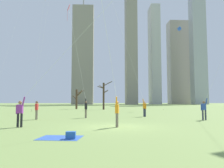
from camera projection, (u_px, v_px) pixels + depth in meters
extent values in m
plane|color=#7A934C|center=(115.00, 127.00, 13.86)|extent=(400.00, 400.00, 0.00)
cylinder|color=black|center=(18.00, 120.00, 13.56)|extent=(0.14, 0.14, 0.85)
cylinder|color=black|center=(21.00, 120.00, 13.56)|extent=(0.14, 0.14, 0.85)
cube|color=purple|center=(20.00, 109.00, 13.61)|extent=(0.35, 0.22, 0.54)
sphere|color=#9E7051|center=(20.00, 103.00, 13.65)|extent=(0.22, 0.22, 0.22)
cylinder|color=purple|center=(17.00, 109.00, 13.62)|extent=(0.09, 0.09, 0.55)
cylinder|color=purple|center=(24.00, 101.00, 13.65)|extent=(0.21, 0.10, 0.56)
cylinder|color=#726656|center=(117.00, 120.00, 13.73)|extent=(0.14, 0.14, 0.85)
cylinder|color=#726656|center=(117.00, 120.00, 13.51)|extent=(0.14, 0.14, 0.85)
cube|color=orange|center=(117.00, 109.00, 13.68)|extent=(0.26, 0.37, 0.54)
sphere|color=#9E7051|center=(117.00, 103.00, 13.71)|extent=(0.22, 0.22, 0.22)
cylinder|color=orange|center=(117.00, 109.00, 13.88)|extent=(0.09, 0.09, 0.55)
cylinder|color=orange|center=(117.00, 101.00, 13.51)|extent=(0.13, 0.22, 0.56)
cylinder|color=#33384C|center=(203.00, 115.00, 18.87)|extent=(0.14, 0.14, 0.85)
cylinder|color=#33384C|center=(206.00, 115.00, 18.81)|extent=(0.14, 0.14, 0.85)
cube|color=#2D4CA5|center=(204.00, 107.00, 18.89)|extent=(0.38, 0.29, 0.54)
sphere|color=brown|center=(204.00, 102.00, 18.92)|extent=(0.22, 0.22, 0.22)
cylinder|color=#2D4CA5|center=(201.00, 107.00, 18.95)|extent=(0.09, 0.09, 0.55)
cylinder|color=#2D4CA5|center=(206.00, 101.00, 18.87)|extent=(0.22, 0.15, 0.56)
cylinder|color=#726656|center=(86.00, 114.00, 21.11)|extent=(0.14, 0.14, 0.85)
cylinder|color=#726656|center=(86.00, 113.00, 21.31)|extent=(0.14, 0.14, 0.85)
cube|color=black|center=(86.00, 106.00, 21.27)|extent=(0.28, 0.38, 0.54)
sphere|color=brown|center=(86.00, 102.00, 21.30)|extent=(0.22, 0.22, 0.22)
cylinder|color=black|center=(86.00, 107.00, 21.06)|extent=(0.09, 0.09, 0.55)
cylinder|color=black|center=(86.00, 101.00, 21.50)|extent=(0.14, 0.22, 0.56)
cube|color=red|center=(69.00, 7.00, 25.56)|extent=(0.27, 0.92, 0.88)
cylinder|color=black|center=(69.00, 7.00, 25.56)|extent=(0.25, 0.18, 0.55)
cylinder|color=red|center=(67.00, 15.00, 25.38)|extent=(0.02, 0.02, 1.29)
cylinder|color=silver|center=(76.00, 49.00, 23.54)|extent=(2.33, 3.31, 10.58)
cylinder|color=#33384C|center=(145.00, 113.00, 22.95)|extent=(0.14, 0.14, 0.85)
cylinder|color=#33384C|center=(144.00, 113.00, 23.14)|extent=(0.14, 0.14, 0.85)
cube|color=orange|center=(145.00, 106.00, 23.10)|extent=(0.33, 0.39, 0.54)
sphere|color=tan|center=(144.00, 102.00, 23.13)|extent=(0.22, 0.22, 0.22)
cylinder|color=orange|center=(146.00, 106.00, 22.91)|extent=(0.09, 0.09, 0.55)
cylinder|color=orange|center=(143.00, 101.00, 23.32)|extent=(0.17, 0.22, 0.56)
cylinder|color=silver|center=(118.00, 20.00, 26.34)|extent=(5.00, 4.70, 18.93)
cylinder|color=#726656|center=(36.00, 115.00, 19.22)|extent=(0.14, 0.14, 0.85)
cylinder|color=#726656|center=(37.00, 115.00, 19.43)|extent=(0.14, 0.14, 0.85)
cube|color=red|center=(37.00, 107.00, 19.38)|extent=(0.21, 0.34, 0.54)
sphere|color=brown|center=(37.00, 102.00, 19.41)|extent=(0.22, 0.22, 0.22)
cylinder|color=red|center=(36.00, 107.00, 19.17)|extent=(0.09, 0.09, 0.55)
cylinder|color=red|center=(37.00, 107.00, 19.59)|extent=(0.09, 0.09, 0.55)
cube|color=blue|center=(179.00, 29.00, 45.57)|extent=(1.07, 0.34, 1.09)
cylinder|color=black|center=(179.00, 29.00, 45.57)|extent=(0.10, 0.17, 0.71)
cylinder|color=silver|center=(172.00, 68.00, 43.77)|extent=(4.24, 2.17, 16.49)
cylinder|color=#3F3833|center=(163.00, 110.00, 41.97)|extent=(0.10, 0.10, 0.08)
cylinder|color=silver|center=(45.00, 29.00, 33.82)|extent=(5.13, 5.97, 25.24)
cylinder|color=#3F3833|center=(32.00, 111.00, 35.70)|extent=(0.10, 0.10, 0.08)
cylinder|color=silver|center=(11.00, 40.00, 37.87)|extent=(2.58, 7.57, 24.02)
cylinder|color=silver|center=(38.00, 54.00, 39.85)|extent=(3.21, 4.60, 20.21)
cylinder|color=#3F3833|center=(31.00, 110.00, 41.28)|extent=(0.10, 0.10, 0.08)
cube|color=#3359B2|center=(60.00, 138.00, 9.59)|extent=(1.96, 1.61, 0.01)
cube|color=#2659B2|center=(71.00, 135.00, 9.32)|extent=(0.40, 0.28, 0.30)
cylinder|color=#4C3828|center=(77.00, 99.00, 46.64)|extent=(0.43, 0.43, 4.11)
cylinder|color=#4C3828|center=(79.00, 93.00, 46.42)|extent=(1.43, 0.88, 1.37)
cylinder|color=#4C3828|center=(79.00, 94.00, 46.54)|extent=(1.19, 0.59, 1.09)
cylinder|color=#4C3828|center=(76.00, 98.00, 47.18)|extent=(0.36, 1.19, 1.07)
cylinder|color=#4C3828|center=(80.00, 92.00, 47.12)|extent=(1.62, 0.80, 0.72)
cylinder|color=#4C3828|center=(75.00, 98.00, 46.87)|extent=(1.07, 0.67, 0.90)
cylinder|color=#423326|center=(104.00, 96.00, 43.69)|extent=(0.38, 0.38, 5.28)
cylinder|color=#423326|center=(101.00, 87.00, 43.57)|extent=(0.96, 0.64, 0.71)
cylinder|color=#423326|center=(108.00, 84.00, 43.80)|extent=(1.75, 0.39, 0.95)
cylinder|color=#423326|center=(106.00, 92.00, 43.49)|extent=(1.00, 0.75, 0.66)
cylinder|color=#423326|center=(101.00, 87.00, 43.88)|extent=(1.27, 0.30, 0.57)
cube|color=#9EA3AD|center=(198.00, 45.00, 125.64)|extent=(7.69, 6.30, 67.47)
cube|color=gray|center=(83.00, 55.00, 123.47)|extent=(11.54, 6.98, 55.03)
cylinder|color=#99999E|center=(84.00, 3.00, 125.84)|extent=(0.80, 0.80, 4.99)
cube|color=gray|center=(131.00, 48.00, 124.02)|extent=(5.92, 11.59, 63.00)
cube|color=gray|center=(178.00, 63.00, 141.51)|extent=(11.86, 8.52, 52.82)
cube|color=#B2B2B7|center=(154.00, 55.00, 132.64)|extent=(5.44, 10.75, 58.92)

